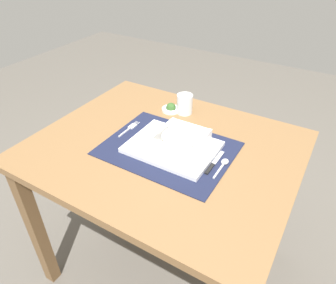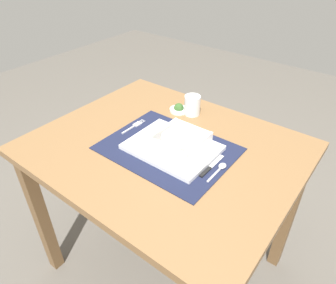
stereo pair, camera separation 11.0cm
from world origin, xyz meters
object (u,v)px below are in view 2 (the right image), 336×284
Objects in this scene: fork at (135,126)px; condiment_saucer at (179,109)px; butter_knife at (210,167)px; drinking_glass at (192,106)px; spoon at (221,168)px; porridge_bowl at (180,142)px; dining_table at (165,166)px.

fork is 0.22m from condiment_saucer.
butter_knife is 0.37m from drinking_glass.
drinking_glass reaches higher than fork.
butter_knife is at bearing -149.69° from spoon.
dining_table is at bearing 178.06° from porridge_bowl.
condiment_saucer reaches higher than fork.
condiment_saucer is (0.06, 0.21, 0.01)m from fork.
dining_table is 5.84× the size of porridge_bowl.
dining_table is 7.54× the size of fork.
fork is 0.38m from butter_knife.
fork is 0.26m from drinking_glass.
porridge_bowl reaches higher than condiment_saucer.
butter_knife reaches higher than fork.
drinking_glass is (-0.25, 0.26, 0.03)m from butter_knife.
butter_knife reaches higher than dining_table.
butter_knife is (0.13, -0.01, -0.04)m from porridge_bowl.
dining_table is 0.16m from porridge_bowl.
fork is at bearing 179.09° from spoon.
spoon is at bearing 24.08° from butter_knife.
spoon is at bearing -41.22° from drinking_glass.
drinking_glass is (-0.05, 0.25, 0.14)m from dining_table.
porridge_bowl reaches higher than fork.
spoon is 0.79× the size of butter_knife.
condiment_saucer is at bearing 75.21° from fork.
condiment_saucer is (-0.31, 0.25, 0.00)m from butter_knife.
spoon reaches higher than butter_knife.
condiment_saucer is at bearing -164.78° from drinking_glass.
condiment_saucer reaches higher than spoon.
drinking_glass is at bearing 15.22° from condiment_saucer.
butter_knife is 0.40m from condiment_saucer.
drinking_glass is 1.07× the size of condiment_saucer.
spoon is (0.41, -0.02, 0.00)m from fork.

